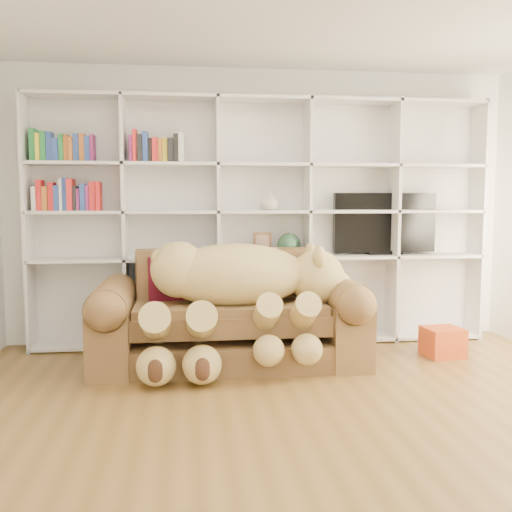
{
  "coord_description": "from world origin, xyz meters",
  "views": [
    {
      "loc": [
        -0.75,
        -3.2,
        1.42
      ],
      "look_at": [
        -0.15,
        1.63,
        0.93
      ],
      "focal_mm": 40.0,
      "sensor_mm": 36.0,
      "label": 1
    }
  ],
  "objects": [
    {
      "name": "green_vase",
      "position": [
        0.26,
        2.3,
        0.98
      ],
      "size": [
        0.23,
        0.23,
        0.23
      ],
      "primitive_type": "sphere",
      "color": "#2A5237",
      "rests_on": "bookshelf"
    },
    {
      "name": "picture_frame",
      "position": [
        -0.01,
        2.3,
        0.99
      ],
      "size": [
        0.18,
        0.03,
        0.22
      ],
      "primitive_type": "cube",
      "rotation": [
        0.0,
        0.0,
        0.03
      ],
      "color": "brown",
      "rests_on": "bookshelf"
    },
    {
      "name": "bookshelf",
      "position": [
        -0.24,
        2.36,
        1.31
      ],
      "size": [
        4.43,
        0.35,
        2.4
      ],
      "color": "silver",
      "rests_on": "floor"
    },
    {
      "name": "floor",
      "position": [
        0.0,
        0.0,
        0.0
      ],
      "size": [
        5.0,
        5.0,
        0.0
      ],
      "primitive_type": "plane",
      "color": "brown",
      "rests_on": "ground"
    },
    {
      "name": "figurine_tall",
      "position": [
        -0.94,
        2.3,
        0.94
      ],
      "size": [
        0.08,
        0.08,
        0.15
      ],
      "primitive_type": "cylinder",
      "rotation": [
        0.0,
        0.0,
        0.11
      ],
      "color": "silver",
      "rests_on": "bookshelf"
    },
    {
      "name": "tv",
      "position": [
        1.25,
        2.35,
        1.17
      ],
      "size": [
        1.05,
        0.18,
        0.62
      ],
      "color": "black",
      "rests_on": "bookshelf"
    },
    {
      "name": "throw_pillow",
      "position": [
        -0.87,
        1.82,
        0.7
      ],
      "size": [
        0.44,
        0.26,
        0.44
      ],
      "primitive_type": "cube",
      "rotation": [
        -0.24,
        0.0,
        0.07
      ],
      "color": "#4E0D16",
      "rests_on": "sofa"
    },
    {
      "name": "wall_back",
      "position": [
        0.0,
        2.5,
        1.35
      ],
      "size": [
        5.0,
        0.02,
        2.7
      ],
      "primitive_type": "cube",
      "color": "white",
      "rests_on": "floor"
    },
    {
      "name": "figurine_short",
      "position": [
        -0.74,
        2.3,
        0.92
      ],
      "size": [
        0.08,
        0.08,
        0.1
      ],
      "primitive_type": "cylinder",
      "rotation": [
        0.0,
        0.0,
        0.43
      ],
      "color": "silver",
      "rests_on": "bookshelf"
    },
    {
      "name": "sofa",
      "position": [
        -0.38,
        1.66,
        0.36
      ],
      "size": [
        2.3,
        0.99,
        0.97
      ],
      "color": "brown",
      "rests_on": "floor"
    },
    {
      "name": "shelf_vase",
      "position": [
        0.07,
        2.3,
        1.41
      ],
      "size": [
        0.21,
        0.21,
        0.18
      ],
      "primitive_type": "imported",
      "rotation": [
        0.0,
        0.0,
        -0.21
      ],
      "color": "beige",
      "rests_on": "bookshelf"
    },
    {
      "name": "gift_box",
      "position": [
        1.55,
        1.62,
        0.13
      ],
      "size": [
        0.35,
        0.34,
        0.26
      ],
      "primitive_type": "cube",
      "rotation": [
        0.0,
        0.0,
        0.1
      ],
      "color": "#BE4419",
      "rests_on": "floor"
    },
    {
      "name": "teddy_bear",
      "position": [
        -0.33,
        1.46,
        0.68
      ],
      "size": [
        1.81,
        0.97,
        1.05
      ],
      "rotation": [
        0.0,
        0.0,
        -0.15
      ],
      "color": "tan",
      "rests_on": "sofa"
    },
    {
      "name": "snow_globe",
      "position": [
        -0.57,
        2.3,
        0.93
      ],
      "size": [
        0.11,
        0.11,
        0.11
      ],
      "primitive_type": "sphere",
      "color": "silver",
      "rests_on": "bookshelf"
    }
  ]
}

